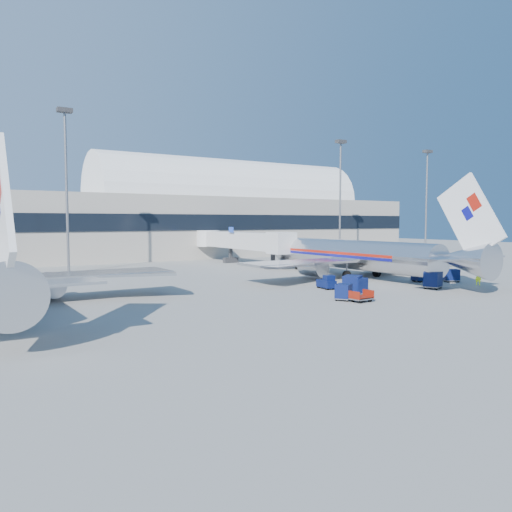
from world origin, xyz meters
TOP-DOWN VIEW (x-y plane):
  - ground at (0.00, 0.00)m, footprint 260.00×260.00m
  - terminal at (-13.60, 55.96)m, footprint 170.00×28.15m
  - airliner_main at (10.00, 4.51)m, footprint 32.00×37.26m
  - jetbridge_near at (7.60, 30.81)m, footprint 4.40×27.50m
  - mast_west at (-20.00, 30.00)m, footprint 2.00×1.20m
  - mast_east at (30.00, 30.00)m, footprint 2.00×1.20m
  - mast_far_east at (55.00, 30.00)m, footprint 2.00×1.20m
  - barrier_near at (18.00, 2.00)m, footprint 3.00×0.55m
  - barrier_mid at (21.30, 2.00)m, footprint 3.00×0.55m
  - barrier_far at (24.60, 2.00)m, footprint 3.00×0.55m
  - tug_lead at (1.11, -4.67)m, footprint 2.45×1.46m
  - tug_right at (13.53, -2.87)m, footprint 2.66×1.53m
  - tug_left at (-0.31, -1.73)m, footprint 1.49×2.47m
  - cart_train_a at (-0.93, -6.31)m, footprint 2.68×2.53m
  - cart_train_b at (-0.68, -6.71)m, footprint 2.18×1.85m
  - cart_train_c at (-4.03, -8.44)m, footprint 2.14×2.01m
  - cart_solo_near at (9.47, -7.65)m, footprint 2.47×2.19m
  - cart_solo_far at (16.24, -4.97)m, footprint 2.15×2.01m
  - cart_open_red at (-3.39, -10.06)m, footprint 1.99×1.46m
  - ramp_worker at (16.34, -8.42)m, footprint 0.61×0.79m

SIDE VIEW (x-z plane):
  - ground at x=0.00m, z-range 0.00..0.00m
  - cart_open_red at x=-3.39m, z-range 0.11..0.63m
  - barrier_near at x=18.00m, z-range 0.00..0.90m
  - barrier_mid at x=21.30m, z-range 0.00..0.90m
  - barrier_far at x=24.60m, z-range 0.00..0.90m
  - tug_lead at x=1.11m, z-range -0.07..1.44m
  - tug_left at x=-0.31m, z-range -0.07..1.45m
  - tug_right at x=13.53m, z-range -0.07..1.59m
  - cart_train_c at x=-4.03m, z-range 0.05..1.55m
  - cart_solo_far at x=16.24m, z-range 0.05..1.57m
  - cart_train_b at x=-0.68m, z-range 0.06..1.73m
  - cart_solo_near at x=9.47m, z-range 0.06..1.87m
  - ramp_worker at x=16.34m, z-range 0.00..1.94m
  - cart_train_a at x=-0.93m, z-range 0.06..1.95m
  - airliner_main at x=10.00m, z-range -3.11..8.96m
  - jetbridge_near at x=7.60m, z-range 0.80..7.05m
  - terminal at x=-13.60m, z-range -2.98..18.02m
  - mast_west at x=-20.00m, z-range 3.49..26.09m
  - mast_east at x=30.00m, z-range 3.49..26.09m
  - mast_far_east at x=55.00m, z-range 3.49..26.09m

